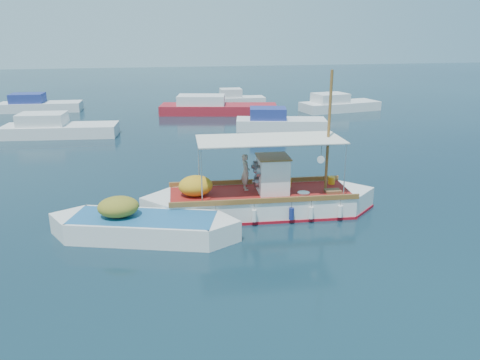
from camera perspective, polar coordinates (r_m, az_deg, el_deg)
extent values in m
plane|color=black|center=(18.70, 3.53, -3.80)|extent=(160.00, 160.00, 0.00)
cube|color=white|center=(18.41, 2.50, -3.04)|extent=(7.13, 2.81, 1.02)
cube|color=white|center=(18.15, -8.44, -3.54)|extent=(2.32, 2.32, 1.02)
cube|color=white|center=(19.31, 12.76, -2.48)|extent=(2.32, 2.32, 1.02)
cube|color=maroon|center=(18.52, 2.49, -3.93)|extent=(7.23, 2.89, 0.17)
cube|color=maroon|center=(18.24, 2.52, -1.59)|extent=(7.12, 2.62, 0.06)
cube|color=brown|center=(19.30, 1.91, -0.14)|extent=(7.07, 0.59, 0.19)
cube|color=brown|center=(17.12, 3.22, -2.52)|extent=(7.07, 0.59, 0.19)
cube|color=white|center=(18.10, 4.00, 0.62)|extent=(1.20, 1.29, 1.40)
cube|color=brown|center=(17.91, 4.05, 2.84)|extent=(1.30, 1.38, 0.06)
cylinder|color=slate|center=(17.63, 2.29, 1.13)|extent=(0.24, 0.48, 0.47)
cylinder|color=slate|center=(18.20, 1.96, 1.66)|extent=(0.24, 0.48, 0.47)
cylinder|color=slate|center=(18.06, 2.11, -0.16)|extent=(0.24, 0.48, 0.47)
cylinder|color=brown|center=(18.25, 10.74, 5.77)|extent=(0.12, 0.12, 4.66)
cylinder|color=brown|center=(18.11, 8.43, 4.59)|extent=(1.68, 0.19, 0.07)
cylinder|color=silver|center=(18.65, -5.06, 2.22)|extent=(0.04, 0.04, 2.09)
cylinder|color=silver|center=(16.68, -4.70, 0.36)|extent=(0.04, 0.04, 2.09)
cylinder|color=silver|center=(19.60, 10.64, 2.75)|extent=(0.04, 0.04, 2.09)
cylinder|color=silver|center=(17.74, 12.67, 1.04)|extent=(0.04, 0.04, 2.09)
cube|color=silver|center=(17.71, 3.65, 4.98)|extent=(5.64, 2.61, 0.04)
ellipsoid|color=gold|center=(17.85, -5.43, -0.71)|extent=(1.38, 1.20, 0.78)
cube|color=orange|center=(18.89, 5.87, -0.33)|extent=(0.24, 0.18, 0.37)
cylinder|color=orange|center=(19.54, 11.09, -0.05)|extent=(0.30, 0.30, 0.32)
cube|color=brown|center=(18.56, 11.25, -1.34)|extent=(0.63, 0.46, 0.11)
cylinder|color=#B2B2B2|center=(18.09, 7.75, -1.66)|extent=(0.50, 0.50, 0.11)
cylinder|color=white|center=(17.36, 9.84, 2.46)|extent=(0.28, 0.05, 0.28)
cylinder|color=white|center=(16.95, -2.94, -4.59)|extent=(0.20, 0.20, 0.45)
cylinder|color=navy|center=(17.38, 6.29, -4.10)|extent=(0.20, 0.20, 0.45)
cylinder|color=white|center=(17.90, 12.10, -3.74)|extent=(0.20, 0.20, 0.45)
imported|color=#A89E8C|center=(18.33, 0.69, 0.99)|extent=(0.36, 0.53, 1.45)
cube|color=white|center=(16.61, -11.63, -6.00)|extent=(5.25, 3.31, 0.96)
cube|color=white|center=(17.49, -19.35, -5.45)|extent=(1.82, 1.82, 0.96)
cube|color=white|center=(16.07, -3.21, -6.48)|extent=(1.82, 1.82, 0.96)
cube|color=#1F5C90|center=(16.44, -11.73, -4.54)|extent=(5.19, 3.11, 0.05)
ellipsoid|color=olive|center=(16.58, -14.62, -3.18)|extent=(1.69, 1.52, 0.70)
cube|color=silver|center=(34.19, -20.98, 5.49)|extent=(7.70, 3.19, 1.00)
cube|color=silver|center=(34.35, -22.96, 6.85)|extent=(3.19, 2.35, 0.80)
cube|color=maroon|center=(40.95, -2.61, 8.48)|extent=(10.33, 4.82, 1.00)
cube|color=silver|center=(40.92, -4.75, 9.71)|extent=(4.40, 3.16, 0.80)
cube|color=silver|center=(34.25, 5.01, 6.62)|extent=(6.75, 3.58, 1.00)
cube|color=navy|center=(34.03, 3.42, 8.12)|extent=(2.92, 2.40, 0.80)
cube|color=silver|center=(43.47, 12.07, 8.65)|extent=(7.41, 3.81, 1.00)
cube|color=silver|center=(42.77, 10.95, 9.80)|extent=(3.17, 2.67, 0.80)
cube|color=silver|center=(45.82, -23.08, 8.09)|extent=(7.06, 2.67, 1.00)
cube|color=navy|center=(45.96, -24.49, 9.08)|extent=(2.88, 2.10, 0.80)
cube|color=silver|center=(45.80, -0.20, 9.48)|extent=(5.07, 2.19, 1.00)
cube|color=silver|center=(45.57, -1.15, 10.58)|extent=(2.06, 1.78, 0.80)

